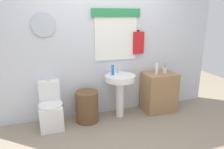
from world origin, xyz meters
name	(u,v)px	position (x,y,z in m)	size (l,w,h in m)	color
ground_plane	(124,144)	(0.00, 0.00, 0.00)	(8.00, 8.00, 0.00)	gray
back_wall	(102,44)	(0.00, 1.15, 1.30)	(4.40, 0.18, 2.60)	silver
toilet	(51,109)	(-0.96, 0.89, 0.29)	(0.38, 0.51, 0.77)	white
laundry_hamper	(87,106)	(-0.36, 0.85, 0.27)	(0.39, 0.39, 0.54)	brown
pedestal_sink	(120,85)	(0.25, 0.85, 0.60)	(0.54, 0.54, 0.78)	white
faucet	(118,71)	(0.25, 0.97, 0.83)	(0.03, 0.03, 0.10)	silver
wooden_cabinet	(159,92)	(1.04, 0.85, 0.37)	(0.60, 0.44, 0.74)	#9E754C
soap_bottle	(113,70)	(0.13, 0.90, 0.87)	(0.05, 0.05, 0.18)	#2D6BB7
lotion_bottle	(157,69)	(0.94, 0.81, 0.85)	(0.05, 0.05, 0.21)	white
toothbrush_cup	(165,70)	(1.15, 0.87, 0.80)	(0.08, 0.08, 0.19)	silver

